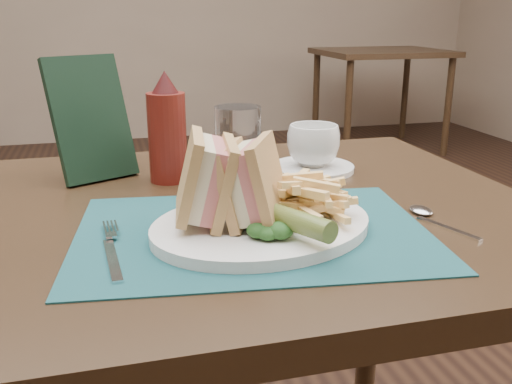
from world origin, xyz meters
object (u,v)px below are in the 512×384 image
Objects in this scene: plate at (262,226)px; ketchup_bottle at (167,127)px; table_bg_right at (379,100)px; check_presenter at (91,119)px; sandwich_half_a at (189,179)px; drinking_glass at (238,146)px; sandwich_half_b at (236,180)px; coffee_cup at (313,145)px; placemat at (253,232)px; saucer at (313,168)px.

ketchup_bottle reaches higher than plate.
table_bg_right is 3.60m from check_presenter.
check_presenter reaches higher than ketchup_bottle.
drinking_glass is at bearing 69.20° from sandwich_half_a.
sandwich_half_b is 0.33m from coffee_cup.
plate is 0.40m from check_presenter.
sandwich_half_b reaches higher than coffee_cup.
placemat is 0.39m from check_presenter.
plate is 0.11m from sandwich_half_a.
placemat is 2.47× the size of ketchup_bottle.
coffee_cup is at bearing -0.59° from ketchup_bottle.
check_presenter is at bearing 119.35° from sandwich_half_a.
ketchup_bottle reaches higher than drinking_glass.
placemat is 4.85× the size of coffee_cup.
saucer reaches higher than table_bg_right.
placemat is 3.06× the size of saucer.
plate is 0.23m from drinking_glass.
table_bg_right is 3.44m from saucer.
saucer is at bearing 51.24° from sandwich_half_a.
check_presenter is at bearing 106.56° from plate.
ketchup_bottle is at bearing 179.41° from saucer.
placemat is 0.32m from saucer.
plate is at bearing -95.26° from drinking_glass.
ketchup_bottle is (0.00, 0.25, 0.02)m from sandwich_half_a.
placemat is 4.14× the size of sandwich_half_b.
table_bg_right is at bearing 87.64° from sandwich_half_b.
placemat is 0.23m from drinking_glass.
drinking_glass reaches higher than table_bg_right.
sandwich_half_b reaches higher than plate.
sandwich_half_b is (-0.03, 0.01, 0.06)m from plate.
coffee_cup is (0.20, 0.26, -0.03)m from sandwich_half_b.
sandwich_half_a is at bearing -136.27° from saucer.
sandwich_half_a is 0.06m from sandwich_half_b.
plate is at bearing -17.58° from placemat.
coffee_cup is 0.51× the size of ketchup_bottle.
saucer is 1.15× the size of drinking_glass.
sandwich_half_b is (-0.02, 0.00, 0.07)m from placemat.
saucer is 0.40m from check_presenter.
sandwich_half_a is 0.55× the size of check_presenter.
placemat is 0.11m from sandwich_half_a.
check_presenter is at bearing 156.89° from drinking_glass.
coffee_cup reaches higher than plate.
sandwich_half_b is 0.60× the size of ketchup_bottle.
coffee_cup is at bearing 79.53° from sandwich_half_b.
table_bg_right is at bearing 60.72° from placemat.
ketchup_bottle is 0.13m from check_presenter.
check_presenter is (-2.03, -2.94, 0.48)m from table_bg_right.
table_bg_right is 3.58m from ketchup_bottle.
placemat is 0.01m from plate.
placemat is (-1.83, -3.26, 0.38)m from table_bg_right.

